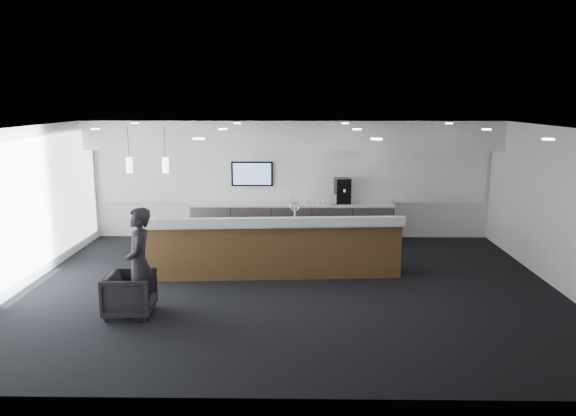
{
  "coord_description": "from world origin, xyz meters",
  "views": [
    {
      "loc": [
        0.13,
        -10.1,
        3.49
      ],
      "look_at": [
        -0.05,
        1.3,
        1.28
      ],
      "focal_mm": 35.0,
      "sensor_mm": 36.0,
      "label": 1
    }
  ],
  "objects_px": {
    "service_counter": "(270,247)",
    "armchair": "(130,294)",
    "coffee_machine": "(342,191)",
    "lounge_guest": "(139,263)"
  },
  "relations": [
    {
      "from": "coffee_machine",
      "to": "armchair",
      "type": "relative_size",
      "value": 0.8
    },
    {
      "from": "service_counter",
      "to": "coffee_machine",
      "type": "bearing_deg",
      "value": 55.98
    },
    {
      "from": "service_counter",
      "to": "armchair",
      "type": "distance_m",
      "value": 3.11
    },
    {
      "from": "service_counter",
      "to": "armchair",
      "type": "xyz_separation_m",
      "value": [
        -2.19,
        -2.19,
        -0.21
      ]
    },
    {
      "from": "armchair",
      "to": "lounge_guest",
      "type": "xyz_separation_m",
      "value": [
        0.2,
        -0.07,
        0.54
      ]
    },
    {
      "from": "service_counter",
      "to": "coffee_machine",
      "type": "relative_size",
      "value": 8.41
    },
    {
      "from": "service_counter",
      "to": "armchair",
      "type": "relative_size",
      "value": 6.7
    },
    {
      "from": "service_counter",
      "to": "armchair",
      "type": "bearing_deg",
      "value": -138.86
    },
    {
      "from": "armchair",
      "to": "coffee_machine",
      "type": "bearing_deg",
      "value": -40.49
    },
    {
      "from": "service_counter",
      "to": "coffee_machine",
      "type": "distance_m",
      "value": 3.4
    }
  ]
}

